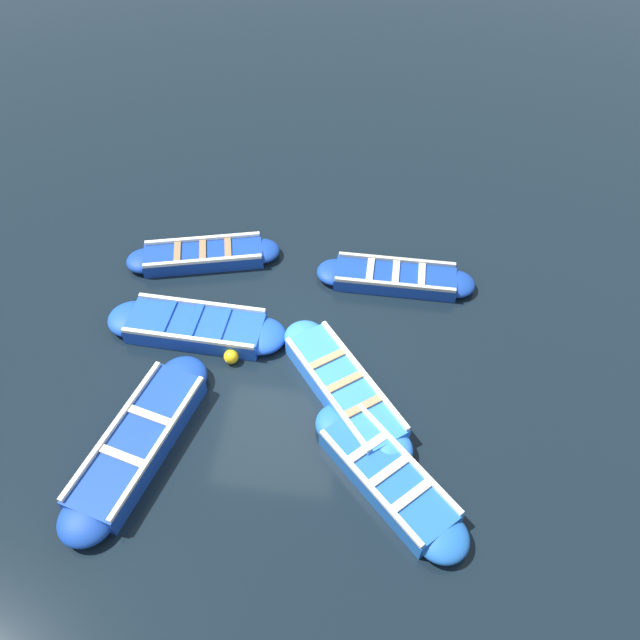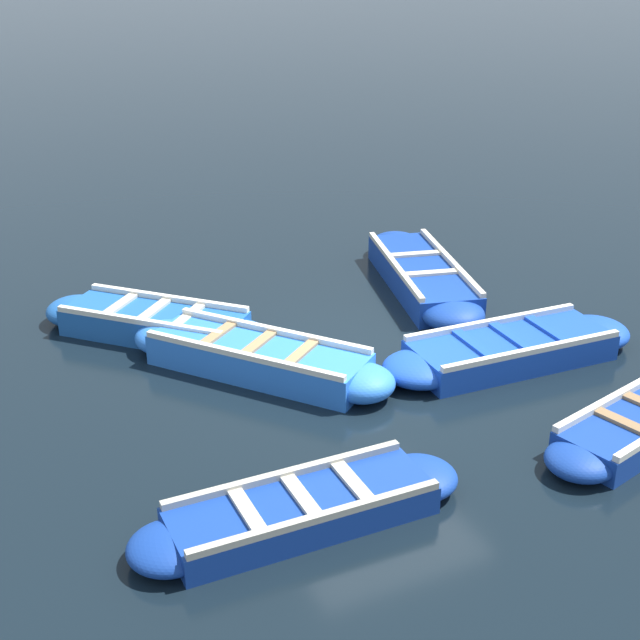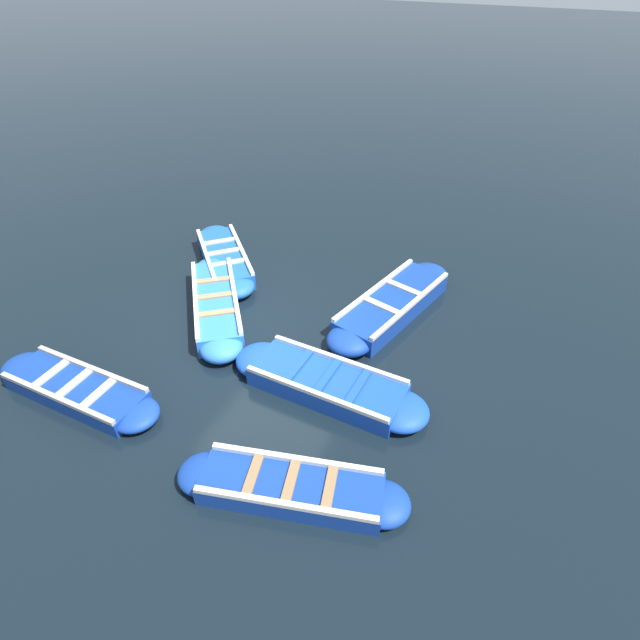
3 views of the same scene
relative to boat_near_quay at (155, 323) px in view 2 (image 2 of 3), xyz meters
name	(u,v)px [view 2 (image 2 of 3)]	position (x,y,z in m)	size (l,w,h in m)	color
ground_plane	(374,366)	(-2.03, -2.23, -0.18)	(120.00, 120.00, 0.00)	black
boat_near_quay	(155,323)	(0.00, 0.00, 0.00)	(2.90, 2.88, 0.43)	#1E59AD
boat_end_of_row	(510,350)	(-2.68, -3.82, -0.01)	(1.08, 3.55, 0.40)	#1947B7
boat_stern_in	(302,510)	(-4.54, -0.10, -0.04)	(0.85, 3.28, 0.35)	navy
boat_drifting	(422,276)	(-0.10, -4.10, 0.01)	(3.86, 1.77, 0.45)	navy
boat_centre	(259,358)	(-1.59, -0.86, 0.01)	(3.28, 2.81, 0.45)	blue
buoy_orange_near	(429,346)	(-2.08, -3.01, -0.05)	(0.28, 0.28, 0.28)	#EAB214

